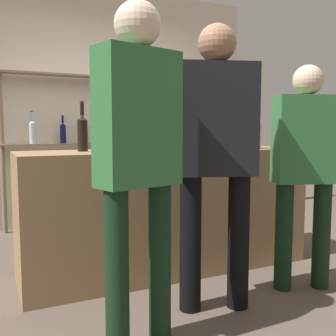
{
  "coord_description": "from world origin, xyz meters",
  "views": [
    {
      "loc": [
        -1.32,
        -2.8,
        1.13
      ],
      "look_at": [
        0.0,
        0.0,
        0.82
      ],
      "focal_mm": 42.0,
      "sensor_mm": 36.0,
      "label": 1
    }
  ],
  "objects_px": {
    "server_behind_counter": "(146,134)",
    "customer_right": "(305,160)",
    "counter_bottle_1": "(82,132)",
    "counter_bottle_0": "(217,132)",
    "counter_bottle_3": "(178,133)",
    "customer_center": "(216,146)",
    "ice_bucket": "(248,137)",
    "counter_bottle_2": "(204,132)",
    "cork_jar": "(190,140)",
    "customer_left": "(138,147)"
  },
  "relations": [
    {
      "from": "counter_bottle_1",
      "to": "server_behind_counter",
      "type": "xyz_separation_m",
      "value": [
        0.83,
        0.8,
        -0.03
      ]
    },
    {
      "from": "counter_bottle_3",
      "to": "customer_center",
      "type": "bearing_deg",
      "value": -102.66
    },
    {
      "from": "customer_left",
      "to": "customer_right",
      "type": "distance_m",
      "value": 1.34
    },
    {
      "from": "ice_bucket",
      "to": "cork_jar",
      "type": "height_order",
      "value": "ice_bucket"
    },
    {
      "from": "customer_center",
      "to": "customer_right",
      "type": "bearing_deg",
      "value": -71.33
    },
    {
      "from": "server_behind_counter",
      "to": "counter_bottle_0",
      "type": "bearing_deg",
      "value": -2.77
    },
    {
      "from": "counter_bottle_2",
      "to": "customer_left",
      "type": "bearing_deg",
      "value": -134.4
    },
    {
      "from": "counter_bottle_2",
      "to": "counter_bottle_3",
      "type": "bearing_deg",
      "value": 129.35
    },
    {
      "from": "counter_bottle_3",
      "to": "customer_left",
      "type": "relative_size",
      "value": 0.19
    },
    {
      "from": "counter_bottle_2",
      "to": "customer_left",
      "type": "height_order",
      "value": "customer_left"
    },
    {
      "from": "ice_bucket",
      "to": "counter_bottle_2",
      "type": "bearing_deg",
      "value": 168.51
    },
    {
      "from": "counter_bottle_0",
      "to": "cork_jar",
      "type": "distance_m",
      "value": 0.3
    },
    {
      "from": "counter_bottle_2",
      "to": "counter_bottle_3",
      "type": "relative_size",
      "value": 1.11
    },
    {
      "from": "counter_bottle_1",
      "to": "ice_bucket",
      "type": "xyz_separation_m",
      "value": [
        1.36,
        -0.16,
        -0.04
      ]
    },
    {
      "from": "cork_jar",
      "to": "customer_center",
      "type": "height_order",
      "value": "customer_center"
    },
    {
      "from": "counter_bottle_2",
      "to": "customer_left",
      "type": "xyz_separation_m",
      "value": [
        -0.94,
        -0.96,
        -0.07
      ]
    },
    {
      "from": "counter_bottle_3",
      "to": "customer_left",
      "type": "xyz_separation_m",
      "value": [
        -0.79,
        -1.14,
        -0.05
      ]
    },
    {
      "from": "ice_bucket",
      "to": "server_behind_counter",
      "type": "xyz_separation_m",
      "value": [
        -0.53,
        0.97,
        0.01
      ]
    },
    {
      "from": "counter_bottle_0",
      "to": "counter_bottle_3",
      "type": "height_order",
      "value": "counter_bottle_0"
    },
    {
      "from": "counter_bottle_3",
      "to": "cork_jar",
      "type": "xyz_separation_m",
      "value": [
        -0.03,
        -0.27,
        -0.05
      ]
    },
    {
      "from": "server_behind_counter",
      "to": "counter_bottle_1",
      "type": "bearing_deg",
      "value": -64.52
    },
    {
      "from": "counter_bottle_3",
      "to": "cork_jar",
      "type": "bearing_deg",
      "value": -95.67
    },
    {
      "from": "counter_bottle_0",
      "to": "customer_center",
      "type": "bearing_deg",
      "value": -122.74
    },
    {
      "from": "counter_bottle_0",
      "to": "cork_jar",
      "type": "bearing_deg",
      "value": -166.55
    },
    {
      "from": "counter_bottle_0",
      "to": "server_behind_counter",
      "type": "bearing_deg",
      "value": 105.82
    },
    {
      "from": "server_behind_counter",
      "to": "customer_right",
      "type": "xyz_separation_m",
      "value": [
        0.52,
        -1.63,
        -0.17
      ]
    },
    {
      "from": "customer_center",
      "to": "customer_right",
      "type": "distance_m",
      "value": 0.74
    },
    {
      "from": "cork_jar",
      "to": "customer_left",
      "type": "xyz_separation_m",
      "value": [
        -0.76,
        -0.87,
        -0.0
      ]
    },
    {
      "from": "counter_bottle_0",
      "to": "customer_center",
      "type": "relative_size",
      "value": 0.2
    },
    {
      "from": "counter_bottle_1",
      "to": "ice_bucket",
      "type": "bearing_deg",
      "value": -6.87
    },
    {
      "from": "customer_left",
      "to": "server_behind_counter",
      "type": "relative_size",
      "value": 0.97
    },
    {
      "from": "counter_bottle_3",
      "to": "cork_jar",
      "type": "distance_m",
      "value": 0.27
    },
    {
      "from": "counter_bottle_3",
      "to": "server_behind_counter",
      "type": "xyz_separation_m",
      "value": [
        0.0,
        0.71,
        -0.01
      ]
    },
    {
      "from": "customer_center",
      "to": "customer_right",
      "type": "xyz_separation_m",
      "value": [
        0.73,
        0.01,
        -0.11
      ]
    },
    {
      "from": "cork_jar",
      "to": "counter_bottle_2",
      "type": "bearing_deg",
      "value": 26.5
    },
    {
      "from": "counter_bottle_1",
      "to": "counter_bottle_3",
      "type": "xyz_separation_m",
      "value": [
        0.83,
        0.09,
        -0.01
      ]
    },
    {
      "from": "cork_jar",
      "to": "server_behind_counter",
      "type": "bearing_deg",
      "value": 88.24
    },
    {
      "from": "counter_bottle_1",
      "to": "cork_jar",
      "type": "height_order",
      "value": "counter_bottle_1"
    },
    {
      "from": "counter_bottle_3",
      "to": "customer_right",
      "type": "height_order",
      "value": "customer_right"
    },
    {
      "from": "customer_left",
      "to": "ice_bucket",
      "type": "bearing_deg",
      "value": -71.75
    },
    {
      "from": "counter_bottle_0",
      "to": "counter_bottle_1",
      "type": "bearing_deg",
      "value": 174.5
    },
    {
      "from": "server_behind_counter",
      "to": "customer_right",
      "type": "relative_size",
      "value": 1.16
    },
    {
      "from": "counter_bottle_3",
      "to": "ice_bucket",
      "type": "relative_size",
      "value": 1.4
    },
    {
      "from": "counter_bottle_1",
      "to": "customer_left",
      "type": "xyz_separation_m",
      "value": [
        0.03,
        -1.05,
        -0.07
      ]
    },
    {
      "from": "ice_bucket",
      "to": "customer_center",
      "type": "xyz_separation_m",
      "value": [
        -0.74,
        -0.67,
        -0.04
      ]
    },
    {
      "from": "ice_bucket",
      "to": "cork_jar",
      "type": "distance_m",
      "value": 0.56
    },
    {
      "from": "counter_bottle_0",
      "to": "ice_bucket",
      "type": "relative_size",
      "value": 1.44
    },
    {
      "from": "customer_left",
      "to": "customer_center",
      "type": "distance_m",
      "value": 0.62
    },
    {
      "from": "ice_bucket",
      "to": "customer_left",
      "type": "height_order",
      "value": "customer_left"
    },
    {
      "from": "counter_bottle_1",
      "to": "counter_bottle_3",
      "type": "relative_size",
      "value": 1.1
    }
  ]
}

